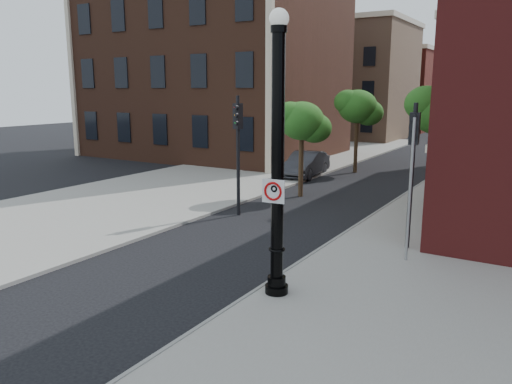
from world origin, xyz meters
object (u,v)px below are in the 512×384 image
Objects in this scene: lamppost at (278,172)px; no_parking_sign at (273,191)px; traffic_signal_left at (238,136)px; traffic_signal_right at (413,153)px; parked_car at (306,164)px.

lamppost is 0.49m from no_parking_sign.
traffic_signal_left is 7.59m from traffic_signal_right.
traffic_signal_left is at bearing 166.15° from traffic_signal_right.
no_parking_sign is 0.13× the size of parked_car.
parked_car is 0.96× the size of traffic_signal_right.
traffic_signal_right is (1.89, 5.60, -0.01)m from lamppost.
traffic_signal_right is (7.51, -1.11, -0.11)m from traffic_signal_left.
lamppost reaches higher than traffic_signal_left.
parked_car is 0.93× the size of traffic_signal_left.
lamppost is at bearing -114.07° from traffic_signal_right.
traffic_signal_left is (1.76, -10.21, 2.64)m from parked_car.
traffic_signal_left is at bearing 129.97° from lamppost.
parked_car is 14.85m from traffic_signal_right.
lamppost is at bearing 79.61° from no_parking_sign.
traffic_signal_left reaches higher than no_parking_sign.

